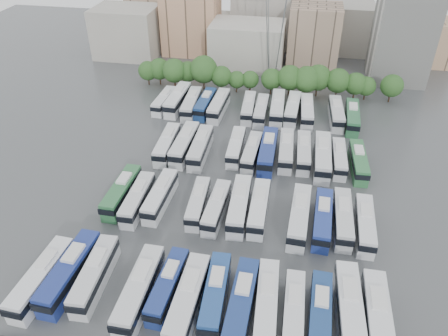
% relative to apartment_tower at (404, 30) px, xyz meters
% --- Properties ---
extents(ground, '(220.00, 220.00, 0.00)m').
position_rel_apartment_tower_xyz_m(ground, '(-34.00, -58.00, -13.00)').
color(ground, '#424447').
rests_on(ground, ground).
extents(tree_line, '(65.44, 7.97, 8.75)m').
position_rel_apartment_tower_xyz_m(tree_line, '(-33.75, -15.92, -8.56)').
color(tree_line, black).
rests_on(tree_line, ground).
extents(city_buildings, '(102.00, 35.00, 20.00)m').
position_rel_apartment_tower_xyz_m(city_buildings, '(-41.46, 13.86, -5.13)').
color(city_buildings, '#9E998E').
rests_on(city_buildings, ground).
extents(apartment_tower, '(14.00, 14.00, 26.00)m').
position_rel_apartment_tower_xyz_m(apartment_tower, '(0.00, 0.00, 0.00)').
color(apartment_tower, silver).
rests_on(apartment_tower, ground).
extents(electricity_pylon, '(9.00, 6.91, 33.83)m').
position_rel_apartment_tower_xyz_m(electricity_pylon, '(-32.00, -8.00, 5.66)').
color(electricity_pylon, slate).
rests_on(electricity_pylon, ground).
extents(bus_r0_s0, '(3.44, 12.92, 4.02)m').
position_rel_apartment_tower_xyz_m(bus_r0_s0, '(-55.51, -82.80, -11.03)').
color(bus_r0_s0, white).
rests_on(bus_r0_s0, ground).
extents(bus_r0_s1, '(3.49, 13.42, 4.17)m').
position_rel_apartment_tower_xyz_m(bus_r0_s1, '(-52.34, -81.20, -10.95)').
color(bus_r0_s1, navy).
rests_on(bus_r0_s1, ground).
extents(bus_r0_s2, '(3.22, 12.45, 3.87)m').
position_rel_apartment_tower_xyz_m(bus_r0_s2, '(-48.89, -80.96, -11.10)').
color(bus_r0_s2, silver).
rests_on(bus_r0_s2, ground).
extents(bus_r0_s4, '(2.94, 13.20, 4.14)m').
position_rel_apartment_tower_xyz_m(bus_r0_s4, '(-42.13, -82.35, -10.97)').
color(bus_r0_s4, silver).
rests_on(bus_r0_s4, ground).
extents(bus_r0_s5, '(3.08, 11.54, 3.58)m').
position_rel_apartment_tower_xyz_m(bus_r0_s5, '(-38.82, -80.86, -11.24)').
color(bus_r0_s5, navy).
rests_on(bus_r0_s5, ground).
extents(bus_r0_s6, '(3.14, 13.19, 4.12)m').
position_rel_apartment_tower_xyz_m(bus_r0_s6, '(-35.61, -82.77, -10.98)').
color(bus_r0_s6, silver).
rests_on(bus_r0_s6, ground).
extents(bus_r0_s7, '(3.22, 12.26, 3.81)m').
position_rel_apartment_tower_xyz_m(bus_r0_s7, '(-32.40, -81.26, -11.13)').
color(bus_r0_s7, navy).
rests_on(bus_r0_s7, ground).
extents(bus_r0_s8, '(3.09, 12.86, 4.01)m').
position_rel_apartment_tower_xyz_m(bus_r0_s8, '(-28.93, -82.09, -11.03)').
color(bus_r0_s8, navy).
rests_on(bus_r0_s8, ground).
extents(bus_r0_s9, '(3.17, 12.30, 3.83)m').
position_rel_apartment_tower_xyz_m(bus_r0_s9, '(-25.85, -81.35, -11.12)').
color(bus_r0_s9, silver).
rests_on(bus_r0_s9, ground).
extents(bus_r0_s10, '(2.60, 11.45, 3.58)m').
position_rel_apartment_tower_xyz_m(bus_r0_s10, '(-22.47, -82.07, -11.24)').
color(bus_r0_s10, silver).
rests_on(bus_r0_s10, ground).
extents(bus_r0_s11, '(3.01, 11.97, 3.73)m').
position_rel_apartment_tower_xyz_m(bus_r0_s11, '(-19.30, -81.98, -11.17)').
color(bus_r0_s11, navy).
rests_on(bus_r0_s11, ground).
extents(bus_r0_s12, '(3.34, 13.31, 4.15)m').
position_rel_apartment_tower_xyz_m(bus_r0_s12, '(-15.79, -80.64, -10.96)').
color(bus_r0_s12, silver).
rests_on(bus_r0_s12, ground).
extents(bus_r0_s13, '(2.90, 13.17, 4.13)m').
position_rel_apartment_tower_xyz_m(bus_r0_s13, '(-12.55, -81.49, -10.97)').
color(bus_r0_s13, silver).
rests_on(bus_r0_s13, ground).
extents(bus_r1_s1, '(2.91, 12.32, 3.85)m').
position_rel_apartment_tower_xyz_m(bus_r1_s1, '(-52.10, -63.09, -11.11)').
color(bus_r1_s1, '#2E6B3D').
rests_on(bus_r1_s1, ground).
extents(bus_r1_s2, '(2.72, 11.84, 3.71)m').
position_rel_apartment_tower_xyz_m(bus_r1_s2, '(-48.87, -64.38, -11.18)').
color(bus_r1_s2, silver).
rests_on(bus_r1_s2, ground).
extents(bus_r1_s3, '(2.99, 12.01, 3.75)m').
position_rel_apartment_tower_xyz_m(bus_r1_s3, '(-45.44, -62.93, -11.16)').
color(bus_r1_s3, silver).
rests_on(bus_r1_s3, ground).
extents(bus_r1_s5, '(2.96, 11.19, 3.48)m').
position_rel_apartment_tower_xyz_m(bus_r1_s5, '(-38.90, -63.42, -11.29)').
color(bus_r1_s5, silver).
rests_on(bus_r1_s5, ground).
extents(bus_r1_s6, '(2.98, 11.58, 3.60)m').
position_rel_apartment_tower_xyz_m(bus_r1_s6, '(-35.70, -64.01, -11.23)').
color(bus_r1_s6, silver).
rests_on(bus_r1_s6, ground).
extents(bus_r1_s7, '(3.24, 12.88, 4.01)m').
position_rel_apartment_tower_xyz_m(bus_r1_s7, '(-32.14, -63.13, -11.03)').
color(bus_r1_s7, silver).
rests_on(bus_r1_s7, ground).
extents(bus_r1_s8, '(2.75, 12.12, 3.80)m').
position_rel_apartment_tower_xyz_m(bus_r1_s8, '(-28.96, -63.07, -11.14)').
color(bus_r1_s8, white).
rests_on(bus_r1_s8, ground).
extents(bus_r1_s10, '(3.38, 13.08, 4.07)m').
position_rel_apartment_tower_xyz_m(bus_r1_s10, '(-22.53, -64.11, -11.00)').
color(bus_r1_s10, silver).
rests_on(bus_r1_s10, ground).
extents(bus_r1_s11, '(3.20, 12.25, 3.81)m').
position_rel_apartment_tower_xyz_m(bus_r1_s11, '(-18.97, -63.94, -11.13)').
color(bus_r1_s11, navy).
rests_on(bus_r1_s11, ground).
extents(bus_r1_s12, '(2.69, 12.13, 3.80)m').
position_rel_apartment_tower_xyz_m(bus_r1_s12, '(-15.85, -63.24, -11.13)').
color(bus_r1_s12, silver).
rests_on(bus_r1_s12, ground).
extents(bus_r1_s13, '(2.86, 11.89, 3.71)m').
position_rel_apartment_tower_xyz_m(bus_r1_s13, '(-12.60, -64.04, -11.18)').
color(bus_r1_s13, silver).
rests_on(bus_r1_s13, ground).
extents(bus_r2_s2, '(3.12, 12.43, 3.87)m').
position_rel_apartment_tower_xyz_m(bus_r2_s2, '(-49.03, -46.96, -11.10)').
color(bus_r2_s2, silver).
rests_on(bus_r2_s2, ground).
extents(bus_r2_s3, '(3.15, 13.23, 4.13)m').
position_rel_apartment_tower_xyz_m(bus_r2_s3, '(-45.60, -46.47, -10.97)').
color(bus_r2_s3, silver).
rests_on(bus_r2_s3, ground).
extents(bus_r2_s4, '(2.93, 12.78, 4.00)m').
position_rel_apartment_tower_xyz_m(bus_r2_s4, '(-42.28, -47.00, -11.04)').
color(bus_r2_s4, silver).
rests_on(bus_r2_s4, ground).
extents(bus_r2_s6, '(2.80, 11.64, 3.63)m').
position_rel_apartment_tower_xyz_m(bus_r2_s6, '(-35.58, -45.26, -11.22)').
color(bus_r2_s6, white).
rests_on(bus_r2_s6, ground).
extents(bus_r2_s7, '(3.00, 11.63, 3.62)m').
position_rel_apartment_tower_xyz_m(bus_r2_s7, '(-32.27, -46.60, -11.22)').
color(bus_r2_s7, silver).
rests_on(bus_r2_s7, ground).
extents(bus_r2_s8, '(2.98, 13.35, 4.18)m').
position_rel_apartment_tower_xyz_m(bus_r2_s8, '(-29.25, -46.12, -10.95)').
color(bus_r2_s8, navy).
rests_on(bus_r2_s8, ground).
extents(bus_r2_s9, '(3.10, 12.35, 3.85)m').
position_rel_apartment_tower_xyz_m(bus_r2_s9, '(-25.86, -44.89, -11.11)').
color(bus_r2_s9, silver).
rests_on(bus_r2_s9, ground).
extents(bus_r2_s10, '(2.98, 12.01, 3.74)m').
position_rel_apartment_tower_xyz_m(bus_r2_s10, '(-22.53, -44.94, -11.16)').
color(bus_r2_s10, silver).
rests_on(bus_r2_s10, ground).
extents(bus_r2_s11, '(3.02, 13.63, 4.27)m').
position_rel_apartment_tower_xyz_m(bus_r2_s11, '(-18.99, -46.26, -10.90)').
color(bus_r2_s11, silver).
rests_on(bus_r2_s11, ground).
extents(bus_r2_s12, '(2.61, 11.15, 3.49)m').
position_rel_apartment_tower_xyz_m(bus_r2_s12, '(-15.86, -45.71, -11.29)').
color(bus_r2_s12, silver).
rests_on(bus_r2_s12, ground).
extents(bus_r2_s13, '(3.09, 11.87, 3.69)m').
position_rel_apartment_tower_xyz_m(bus_r2_s13, '(-12.37, -46.35, -11.19)').
color(bus_r2_s13, '#307140').
rests_on(bus_r2_s13, ground).
extents(bus_r3_s0, '(2.98, 11.35, 3.53)m').
position_rel_apartment_tower_xyz_m(bus_r3_s0, '(-55.44, -28.04, -11.27)').
color(bus_r3_s0, silver).
rests_on(bus_r3_s0, ground).
extents(bus_r3_s1, '(3.35, 13.53, 4.22)m').
position_rel_apartment_tower_xyz_m(bus_r3_s1, '(-52.28, -27.37, -10.93)').
color(bus_r3_s1, white).
rests_on(bus_r3_s1, ground).
extents(bus_r3_s2, '(3.32, 12.87, 4.01)m').
position_rel_apartment_tower_xyz_m(bus_r3_s2, '(-48.61, -28.84, -11.03)').
color(bus_r3_s2, silver).
rests_on(bus_r3_s2, ground).
extents(bus_r3_s3, '(3.08, 12.16, 3.79)m').
position_rel_apartment_tower_xyz_m(bus_r3_s3, '(-45.52, -28.05, -11.14)').
color(bus_r3_s3, navy).
rests_on(bus_r3_s3, ground).
extents(bus_r3_s4, '(3.26, 12.75, 3.97)m').
position_rel_apartment_tower_xyz_m(bus_r3_s4, '(-42.27, -28.48, -11.05)').
color(bus_r3_s4, silver).
rests_on(bus_r3_s4, ground).
extents(bus_r3_s6, '(3.17, 12.00, 3.73)m').
position_rel_apartment_tower_xyz_m(bus_r3_s6, '(-35.46, -28.08, -11.17)').
color(bus_r3_s6, silver).
rests_on(bus_r3_s6, ground).
extents(bus_r3_s7, '(2.70, 11.83, 3.70)m').
position_rel_apartment_tower_xyz_m(bus_r3_s7, '(-32.47, -28.97, -11.18)').
color(bus_r3_s7, silver).
rests_on(bus_r3_s7, ground).
extents(bus_r3_s8, '(3.31, 13.43, 4.19)m').
position_rel_apartment_tower_xyz_m(bus_r3_s8, '(-28.97, -27.37, -10.94)').
color(bus_r3_s8, silver).
rests_on(bus_r3_s8, ground).
extents(bus_r3_s9, '(3.34, 12.85, 4.00)m').
position_rel_apartment_tower_xyz_m(bus_r3_s9, '(-25.56, -27.18, -11.04)').
color(bus_r3_s9, silver).
rests_on(bus_r3_s9, ground).
extents(bus_r3_s10, '(3.27, 12.63, 3.93)m').
position_rel_apartment_tower_xyz_m(bus_r3_s10, '(-22.40, -27.70, -11.07)').
color(bus_r3_s10, silver).
rests_on(bus_r3_s10, ground).
extents(bus_r3_s12, '(3.35, 12.58, 3.91)m').
position_rel_apartment_tower_xyz_m(bus_r3_s12, '(-15.92, -27.53, -11.08)').
color(bus_r3_s12, silver).
rests_on(bus_r3_s12, ground).
extents(bus_r3_s13, '(3.16, 12.72, 3.96)m').
position_rel_apartment_tower_xyz_m(bus_r3_s13, '(-12.54, -28.65, -11.05)').
color(bus_r3_s13, '#2D6940').
rests_on(bus_r3_s13, ground).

